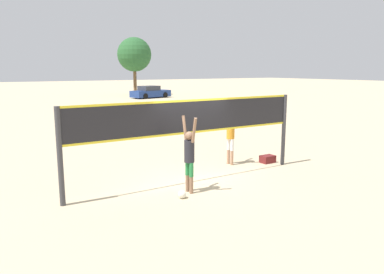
{
  "coord_description": "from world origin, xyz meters",
  "views": [
    {
      "loc": [
        -5.84,
        -9.22,
        3.35
      ],
      "look_at": [
        0.0,
        0.0,
        1.36
      ],
      "focal_mm": 35.0,
      "sensor_mm": 36.0,
      "label": 1
    }
  ],
  "objects_px": {
    "volleyball_net": "(192,125)",
    "gear_bag": "(268,159)",
    "player_blocker": "(231,131)",
    "player_spiker": "(189,153)",
    "tree_left_cluster": "(134,55)",
    "volleyball": "(182,194)",
    "parked_car_mid": "(150,92)"
  },
  "relations": [
    {
      "from": "volleyball_net",
      "to": "player_blocker",
      "type": "height_order",
      "value": "volleyball_net"
    },
    {
      "from": "volleyball_net",
      "to": "tree_left_cluster",
      "type": "xyz_separation_m",
      "value": [
        14.25,
        36.42,
        3.46
      ]
    },
    {
      "from": "player_blocker",
      "to": "parked_car_mid",
      "type": "height_order",
      "value": "player_blocker"
    },
    {
      "from": "volleyball_net",
      "to": "gear_bag",
      "type": "bearing_deg",
      "value": 7.56
    },
    {
      "from": "player_blocker",
      "to": "parked_car_mid",
      "type": "xyz_separation_m",
      "value": [
        11.43,
        29.77,
        -0.58
      ]
    },
    {
      "from": "player_spiker",
      "to": "parked_car_mid",
      "type": "distance_m",
      "value": 34.68
    },
    {
      "from": "volleyball",
      "to": "parked_car_mid",
      "type": "height_order",
      "value": "parked_car_mid"
    },
    {
      "from": "volleyball_net",
      "to": "gear_bag",
      "type": "xyz_separation_m",
      "value": [
        3.55,
        0.47,
        -1.59
      ]
    },
    {
      "from": "volleyball_net",
      "to": "gear_bag",
      "type": "distance_m",
      "value": 3.92
    },
    {
      "from": "player_spiker",
      "to": "volleyball",
      "type": "xyz_separation_m",
      "value": [
        -0.42,
        -0.31,
        -1.0
      ]
    },
    {
      "from": "player_blocker",
      "to": "gear_bag",
      "type": "distance_m",
      "value": 1.79
    },
    {
      "from": "player_blocker",
      "to": "tree_left_cluster",
      "type": "relative_size",
      "value": 0.31
    },
    {
      "from": "player_blocker",
      "to": "tree_left_cluster",
      "type": "distance_m",
      "value": 37.62
    },
    {
      "from": "player_blocker",
      "to": "volleyball",
      "type": "bearing_deg",
      "value": -56.8
    },
    {
      "from": "volleyball",
      "to": "parked_car_mid",
      "type": "xyz_separation_m",
      "value": [
        14.7,
        31.91,
        0.53
      ]
    },
    {
      "from": "player_spiker",
      "to": "player_blocker",
      "type": "bearing_deg",
      "value": -57.29
    },
    {
      "from": "player_spiker",
      "to": "tree_left_cluster",
      "type": "distance_m",
      "value": 40.32
    },
    {
      "from": "gear_bag",
      "to": "parked_car_mid",
      "type": "relative_size",
      "value": 0.1
    },
    {
      "from": "volleyball_net",
      "to": "volleyball",
      "type": "distance_m",
      "value": 2.23
    },
    {
      "from": "player_spiker",
      "to": "parked_car_mid",
      "type": "xyz_separation_m",
      "value": [
        14.28,
        31.6,
        -0.47
      ]
    },
    {
      "from": "volleyball_net",
      "to": "parked_car_mid",
      "type": "xyz_separation_m",
      "value": [
        13.67,
        30.77,
        -1.08
      ]
    },
    {
      "from": "player_spiker",
      "to": "gear_bag",
      "type": "xyz_separation_m",
      "value": [
        4.16,
        1.3,
        -0.98
      ]
    },
    {
      "from": "volleyball_net",
      "to": "tree_left_cluster",
      "type": "distance_m",
      "value": 39.27
    },
    {
      "from": "player_blocker",
      "to": "tree_left_cluster",
      "type": "xyz_separation_m",
      "value": [
        12.01,
        35.43,
        3.96
      ]
    },
    {
      "from": "gear_bag",
      "to": "parked_car_mid",
      "type": "distance_m",
      "value": 31.95
    },
    {
      "from": "volleyball",
      "to": "gear_bag",
      "type": "height_order",
      "value": "gear_bag"
    },
    {
      "from": "tree_left_cluster",
      "to": "volleyball_net",
      "type": "bearing_deg",
      "value": -111.37
    },
    {
      "from": "gear_bag",
      "to": "parked_car_mid",
      "type": "xyz_separation_m",
      "value": [
        10.12,
        30.3,
        0.51
      ]
    },
    {
      "from": "gear_bag",
      "to": "tree_left_cluster",
      "type": "distance_m",
      "value": 37.85
    },
    {
      "from": "player_blocker",
      "to": "gear_bag",
      "type": "relative_size",
      "value": 4.47
    },
    {
      "from": "volleyball",
      "to": "tree_left_cluster",
      "type": "distance_m",
      "value": 40.87
    },
    {
      "from": "volleyball",
      "to": "tree_left_cluster",
      "type": "height_order",
      "value": "tree_left_cluster"
    }
  ]
}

